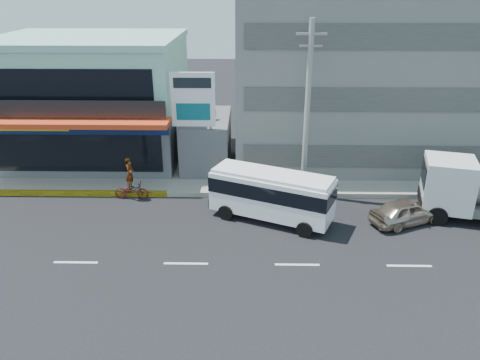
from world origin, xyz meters
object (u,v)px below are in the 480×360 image
shop_building (94,102)px  sedan (406,212)px  minibus (272,192)px  motorcycle_rider (131,185)px  satellite_dish (205,120)px  utility_pole_near (307,111)px  concrete_building (355,56)px  billboard (193,106)px

shop_building → sedan: 21.70m
minibus → motorcycle_rider: size_ratio=2.68×
satellite_dish → sedan: size_ratio=0.38×
minibus → utility_pole_near: bearing=57.2°
utility_pole_near → concrete_building: bearing=62.2°
concrete_building → utility_pole_near: (-4.00, -7.60, -1.85)m
billboard → utility_pole_near: utility_pole_near is taller
minibus → shop_building: bearing=141.2°
minibus → motorcycle_rider: bearing=162.6°
concrete_building → satellite_dish: bearing=-158.2°
utility_pole_near → satellite_dish: bearing=149.0°
sedan → concrete_building: bearing=-17.9°
billboard → sedan: 13.32m
satellite_dish → minibus: 8.05m
concrete_building → utility_pole_near: size_ratio=1.60×
concrete_building → sedan: concrete_building is taller
shop_building → concrete_building: 18.28m
shop_building → motorcycle_rider: 8.78m
sedan → minibus: bearing=64.7°
billboard → utility_pole_near: bearing=-15.5°
billboard → minibus: size_ratio=1.03×
shop_building → minibus: shop_building is taller
satellite_dish → shop_building: bearing=159.8°
minibus → sedan: bearing=-2.0°
shop_building → sedan: size_ratio=3.15×
motorcycle_rider → shop_building: bearing=119.2°
concrete_building → motorcycle_rider: concrete_building is taller
concrete_building → motorcycle_rider: (-14.00, -8.20, -6.18)m
concrete_building → utility_pole_near: 8.79m
billboard → motorcycle_rider: bearing=-145.6°
minibus → satellite_dish: bearing=120.8°
minibus → concrete_building: bearing=60.7°
billboard → satellite_dish: bearing=74.5°
satellite_dish → billboard: 2.31m
minibus → sedan: minibus is taller
shop_building → satellite_dish: (8.00, -2.95, -0.42)m
sedan → motorcycle_rider: (-15.02, 2.75, 0.15)m
motorcycle_rider → concrete_building: bearing=30.4°
motorcycle_rider → billboard: bearing=34.4°
shop_building → sedan: (19.02, -9.89, -3.33)m
minibus → motorcycle_rider: 8.42m
billboard → minibus: (4.50, -4.90, -3.33)m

